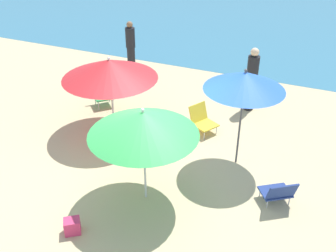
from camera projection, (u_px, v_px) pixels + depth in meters
name	position (u px, v px, depth m)	size (l,w,h in m)	color
ground_plane	(149.00, 179.00, 7.63)	(40.00, 40.00, 0.00)	#CCB789
sea_water	(274.00, 12.00, 18.33)	(40.00, 16.00, 0.01)	teal
umbrella_green	(143.00, 123.00, 6.36)	(1.88, 1.88, 1.86)	silver
umbrella_blue	(245.00, 81.00, 7.16)	(1.54, 1.54, 2.08)	#4C4C51
umbrella_red	(110.00, 69.00, 8.47)	(2.13, 2.13, 1.80)	silver
beach_chair_a	(202.00, 119.00, 9.02)	(0.73, 0.70, 0.63)	gold
beach_chair_b	(103.00, 93.00, 10.18)	(0.71, 0.71, 0.59)	#33934C
beach_chair_c	(278.00, 192.00, 6.86)	(0.71, 0.70, 0.56)	navy
person_a	(131.00, 47.00, 11.82)	(0.29, 0.29, 1.59)	black
person_b	(252.00, 79.00, 9.67)	(0.29, 0.29, 1.65)	black
swim_ring	(156.00, 157.00, 8.17)	(0.50, 0.50, 0.10)	yellow
beach_bag	(72.00, 226.00, 6.35)	(0.26, 0.21, 0.27)	#DB3866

